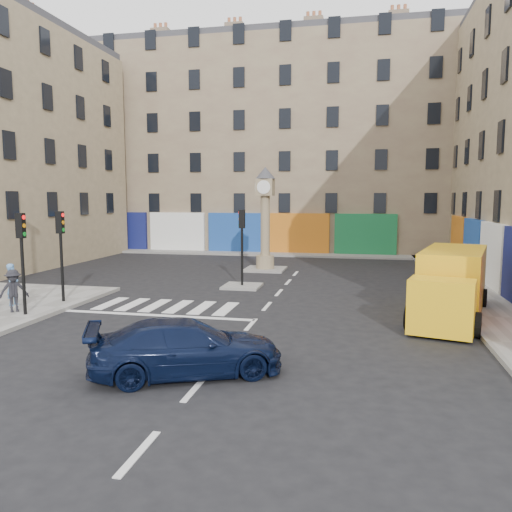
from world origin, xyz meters
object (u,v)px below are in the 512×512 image
(yellow_van, at_px, (451,284))
(pedestrian_blue, at_px, (13,284))
(traffic_light_left_far, at_px, (61,242))
(navy_sedan, at_px, (187,347))
(traffic_light_left_near, at_px, (22,247))
(pedestrian_dark, at_px, (14,291))
(clock_pillar, at_px, (265,212))
(traffic_light_island, at_px, (242,235))

(yellow_van, bearing_deg, pedestrian_blue, -157.78)
(traffic_light_left_far, relative_size, navy_sedan, 0.77)
(traffic_light_left_far, relative_size, pedestrian_blue, 2.22)
(traffic_light_left_near, bearing_deg, pedestrian_blue, 138.88)
(yellow_van, height_order, pedestrian_dark, yellow_van)
(traffic_light_left_near, relative_size, traffic_light_left_far, 1.00)
(traffic_light_left_far, xyz_separation_m, navy_sedan, (7.79, -6.72, -1.93))
(clock_pillar, bearing_deg, traffic_light_island, -90.00)
(traffic_light_left_near, xyz_separation_m, traffic_light_island, (6.30, 7.80, -0.03))
(navy_sedan, relative_size, pedestrian_dark, 2.99)
(traffic_light_left_near, xyz_separation_m, yellow_van, (15.28, 3.47, -1.39))
(traffic_light_island, bearing_deg, traffic_light_left_near, -128.93)
(traffic_light_left_near, xyz_separation_m, traffic_light_left_far, (0.00, 2.40, 0.00))
(traffic_light_left_near, xyz_separation_m, navy_sedan, (7.79, -4.32, -1.93))
(pedestrian_blue, relative_size, pedestrian_dark, 1.04)
(clock_pillar, xyz_separation_m, pedestrian_blue, (-7.78, -12.50, -2.57))
(traffic_light_left_far, distance_m, yellow_van, 15.38)
(traffic_light_left_far, bearing_deg, clock_pillar, 61.06)
(clock_pillar, relative_size, navy_sedan, 1.28)
(traffic_light_left_near, distance_m, pedestrian_blue, 2.56)
(pedestrian_dark, bearing_deg, clock_pillar, 19.32)
(traffic_light_left_near, relative_size, clock_pillar, 0.61)
(traffic_light_left_far, distance_m, pedestrian_dark, 2.78)
(clock_pillar, relative_size, pedestrian_dark, 3.82)
(clock_pillar, bearing_deg, yellow_van, -48.99)
(traffic_light_island, distance_m, pedestrian_dark, 10.38)
(traffic_light_island, height_order, clock_pillar, clock_pillar)
(yellow_van, bearing_deg, clock_pillar, 145.84)
(traffic_light_left_near, xyz_separation_m, pedestrian_dark, (-0.66, 0.28, -1.67))
(pedestrian_blue, height_order, pedestrian_dark, pedestrian_blue)
(pedestrian_blue, bearing_deg, navy_sedan, -129.12)
(traffic_light_left_far, relative_size, pedestrian_dark, 2.32)
(pedestrian_blue, bearing_deg, yellow_van, -90.54)
(traffic_light_left_near, distance_m, pedestrian_dark, 1.82)
(yellow_van, bearing_deg, traffic_light_left_near, -152.39)
(navy_sedan, bearing_deg, yellow_van, -69.32)
(navy_sedan, bearing_deg, pedestrian_blue, 33.39)
(traffic_light_island, bearing_deg, yellow_van, -25.76)
(traffic_light_left_near, bearing_deg, navy_sedan, -29.01)
(traffic_light_island, distance_m, navy_sedan, 12.36)
(clock_pillar, bearing_deg, pedestrian_dark, -117.26)
(traffic_light_left_far, xyz_separation_m, yellow_van, (15.28, 1.07, -1.39))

